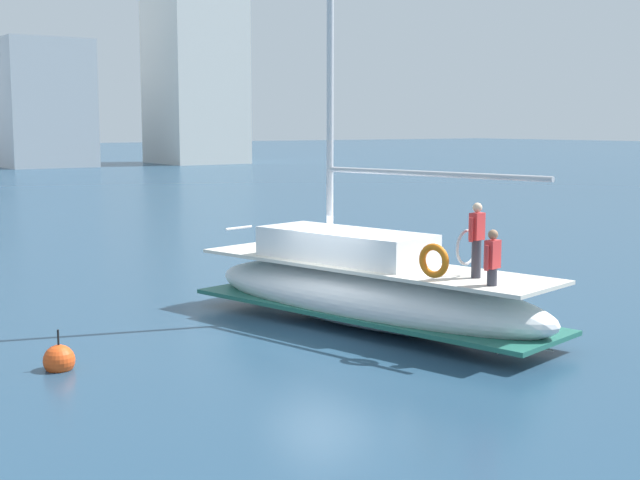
# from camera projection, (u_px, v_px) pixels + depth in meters

# --- Properties ---
(ground_plane) EXTENTS (400.00, 400.00, 0.00)m
(ground_plane) POSITION_uv_depth(u_px,v_px,m) (327.00, 330.00, 20.01)
(ground_plane) COLOR navy
(main_sailboat) EXTENTS (4.57, 9.89, 14.38)m
(main_sailboat) POSITION_uv_depth(u_px,v_px,m) (366.00, 287.00, 20.33)
(main_sailboat) COLOR white
(main_sailboat) RESTS_ON ground
(seagull) EXTENTS (1.11, 0.65, 0.17)m
(seagull) POSITION_uv_depth(u_px,v_px,m) (524.00, 349.00, 17.54)
(seagull) COLOR silver
(seagull) RESTS_ON ground
(mooring_buoy) EXTENTS (0.61, 0.61, 0.90)m
(mooring_buoy) POSITION_uv_depth(u_px,v_px,m) (59.00, 360.00, 16.76)
(mooring_buoy) COLOR #EA4C19
(mooring_buoy) RESTS_ON ground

